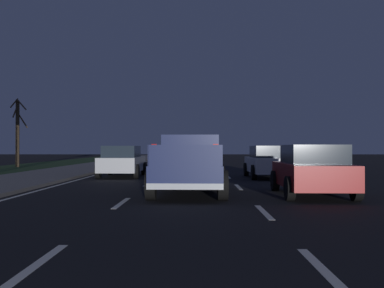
{
  "coord_description": "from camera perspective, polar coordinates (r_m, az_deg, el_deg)",
  "views": [
    {
      "loc": [
        -1.54,
        -0.26,
        1.46
      ],
      "look_at": [
        13.67,
        -0.07,
        1.57
      ],
      "focal_mm": 44.32,
      "sensor_mm": 36.0,
      "label": 1
    }
  ],
  "objects": [
    {
      "name": "ground",
      "position": [
        28.58,
        0.2,
        -3.35
      ],
      "size": [
        144.0,
        144.0,
        0.0
      ],
      "primitive_type": "plane",
      "color": "black"
    },
    {
      "name": "sidewalk_shoulder",
      "position": [
        29.59,
        -14.4,
        -3.12
      ],
      "size": [
        108.0,
        4.0,
        0.12
      ],
      "primitive_type": "cube",
      "color": "slate",
      "rests_on": "ground"
    },
    {
      "name": "lane_markings",
      "position": [
        31.84,
        -5.32,
        -3.04
      ],
      "size": [
        108.0,
        7.04,
        0.01
      ],
      "color": "silver",
      "rests_on": "ground"
    },
    {
      "name": "pickup_truck",
      "position": [
        15.26,
        -0.21,
        -2.49
      ],
      "size": [
        5.48,
        2.39,
        1.87
      ],
      "color": "#141E4C",
      "rests_on": "ground"
    },
    {
      "name": "sedan_red",
      "position": [
        14.79,
        14.22,
        -3.03
      ],
      "size": [
        4.45,
        2.1,
        1.54
      ],
      "color": "maroon",
      "rests_on": "ground"
    },
    {
      "name": "sedan_silver",
      "position": [
        23.85,
        -8.39,
        -2.04
      ],
      "size": [
        4.4,
        2.02,
        1.54
      ],
      "color": "#B2B5BA",
      "rests_on": "ground"
    },
    {
      "name": "sedan_white",
      "position": [
        23.0,
        9.21,
        -2.1
      ],
      "size": [
        4.43,
        2.06,
        1.54
      ],
      "color": "silver",
      "rests_on": "ground"
    },
    {
      "name": "bare_tree_far",
      "position": [
        37.73,
        -20.25,
        1.44
      ],
      "size": [
        0.94,
        1.14,
        5.15
      ],
      "color": "#423323",
      "rests_on": "ground"
    }
  ]
}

